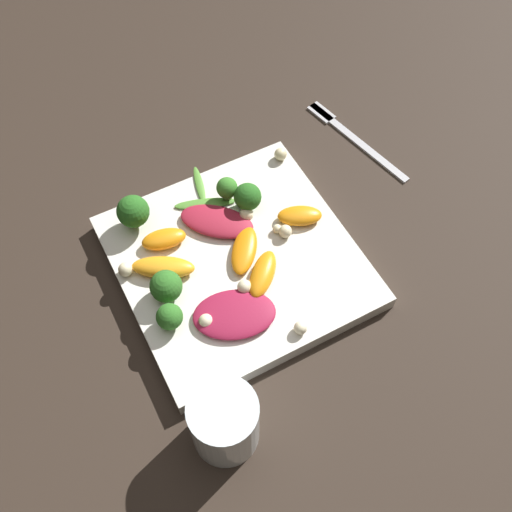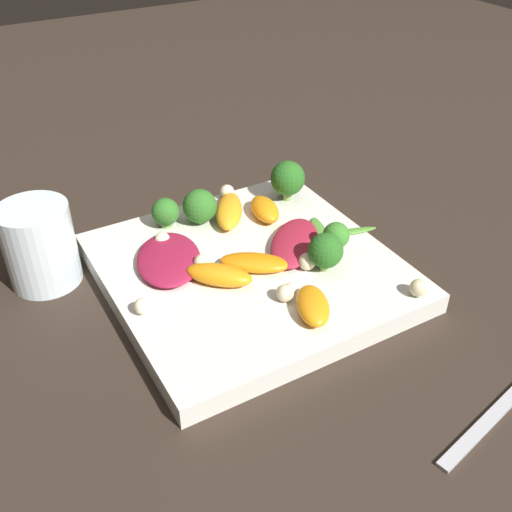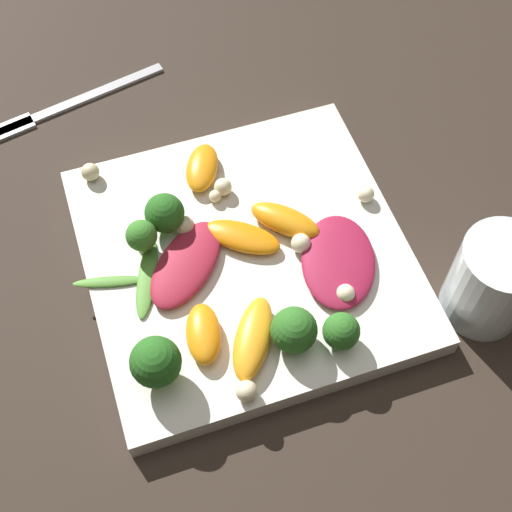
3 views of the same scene
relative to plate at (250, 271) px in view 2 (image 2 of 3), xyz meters
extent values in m
plane|color=#2D231C|center=(0.00, 0.00, -0.01)|extent=(2.40, 2.40, 0.00)
cube|color=silver|center=(0.00, 0.00, 0.00)|extent=(0.29, 0.29, 0.02)
cylinder|color=silver|center=(0.11, 0.19, 0.03)|extent=(0.07, 0.07, 0.09)
cube|color=#B2B2B7|center=(-0.26, -0.11, -0.01)|extent=(0.05, 0.20, 0.01)
ellipsoid|color=maroon|center=(0.00, -0.06, 0.02)|extent=(0.11, 0.10, 0.01)
ellipsoid|color=maroon|center=(0.04, 0.07, 0.02)|extent=(0.12, 0.10, 0.01)
ellipsoid|color=orange|center=(-0.10, -0.01, 0.02)|extent=(0.07, 0.05, 0.02)
ellipsoid|color=orange|center=(0.09, -0.02, 0.02)|extent=(0.08, 0.07, 0.02)
ellipsoid|color=orange|center=(0.07, -0.06, 0.02)|extent=(0.06, 0.04, 0.02)
ellipsoid|color=orange|center=(-0.01, 0.00, 0.02)|extent=(0.07, 0.08, 0.01)
ellipsoid|color=orange|center=(-0.01, 0.04, 0.02)|extent=(0.07, 0.07, 0.02)
cylinder|color=#7A9E51|center=(0.09, -0.11, 0.02)|extent=(0.01, 0.01, 0.02)
sphere|color=#26601E|center=(0.09, -0.11, 0.04)|extent=(0.04, 0.04, 0.04)
cylinder|color=#7A9E51|center=(0.11, 0.05, 0.02)|extent=(0.01, 0.01, 0.01)
sphere|color=#2D6B23|center=(0.11, 0.05, 0.03)|extent=(0.03, 0.03, 0.03)
cylinder|color=#84AD5B|center=(-0.05, -0.06, 0.02)|extent=(0.01, 0.01, 0.01)
sphere|color=#26601E|center=(-0.05, -0.06, 0.04)|extent=(0.04, 0.04, 0.04)
cylinder|color=#7A9E51|center=(-0.03, -0.09, 0.02)|extent=(0.01, 0.01, 0.02)
sphere|color=#387A28|center=(-0.03, -0.09, 0.04)|extent=(0.03, 0.03, 0.03)
cylinder|color=#84AD5B|center=(0.10, 0.01, 0.02)|extent=(0.01, 0.01, 0.01)
sphere|color=#2D6B23|center=(0.10, 0.01, 0.03)|extent=(0.04, 0.04, 0.04)
ellipsoid|color=#518E33|center=(-0.01, -0.13, 0.01)|extent=(0.03, 0.07, 0.00)
ellipsoid|color=#518E33|center=(0.00, -0.09, 0.01)|extent=(0.08, 0.05, 0.00)
sphere|color=beige|center=(-0.02, 0.13, 0.02)|extent=(0.02, 0.02, 0.02)
sphere|color=beige|center=(-0.06, -0.01, 0.02)|extent=(0.01, 0.01, 0.01)
sphere|color=beige|center=(-0.07, 0.00, 0.02)|extent=(0.02, 0.02, 0.02)
sphere|color=beige|center=(0.07, 0.07, 0.02)|extent=(0.02, 0.02, 0.02)
sphere|color=beige|center=(-0.13, -0.12, 0.02)|extent=(0.02, 0.02, 0.02)
sphere|color=beige|center=(0.01, 0.05, 0.02)|extent=(0.02, 0.02, 0.02)
sphere|color=beige|center=(0.13, -0.04, 0.02)|extent=(0.02, 0.02, 0.02)
sphere|color=beige|center=(-0.04, -0.05, 0.02)|extent=(0.02, 0.02, 0.02)
camera|label=1|loc=(0.17, 0.37, 0.66)|focal=42.00mm
camera|label=2|loc=(-0.45, 0.25, 0.38)|focal=42.00mm
camera|label=3|loc=(0.33, -0.10, 0.57)|focal=50.00mm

